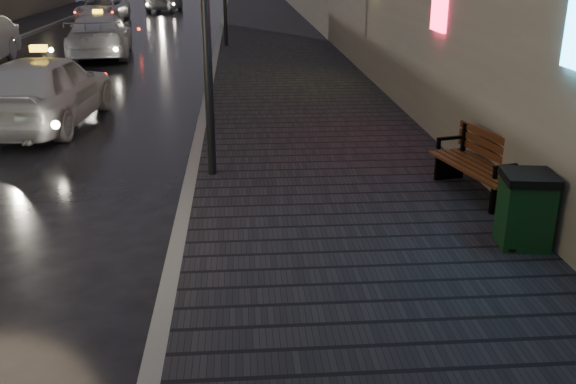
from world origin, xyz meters
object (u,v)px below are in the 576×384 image
Objects in this scene: trash_bin at (525,209)px; taxi_mid at (100,35)px; bench at (482,165)px; taxi_far at (103,9)px; taxi_near at (44,89)px.

taxi_mid is (-8.54, 17.50, 0.15)m from trash_bin.
bench is 31.19m from taxi_far.
taxi_far is at bearing 97.49° from bench.
bench is 0.40× the size of taxi_near.
taxi_mid reaches higher than taxi_far.
taxi_near is (-7.71, 7.12, 0.18)m from trash_bin.
bench is 2.02× the size of trash_bin.
trash_bin is at bearing 142.57° from taxi_near.
taxi_near is at bearing 146.02° from trash_bin.
taxi_mid is 1.09× the size of taxi_far.
taxi_far is (-11.04, 30.94, 0.05)m from trash_bin.
taxi_near is 0.89× the size of taxi_mid.
bench is at bearing 112.00° from taxi_mid.
taxi_far is (-3.33, 23.82, -0.13)m from taxi_near.
trash_bin is at bearing -107.23° from bench.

